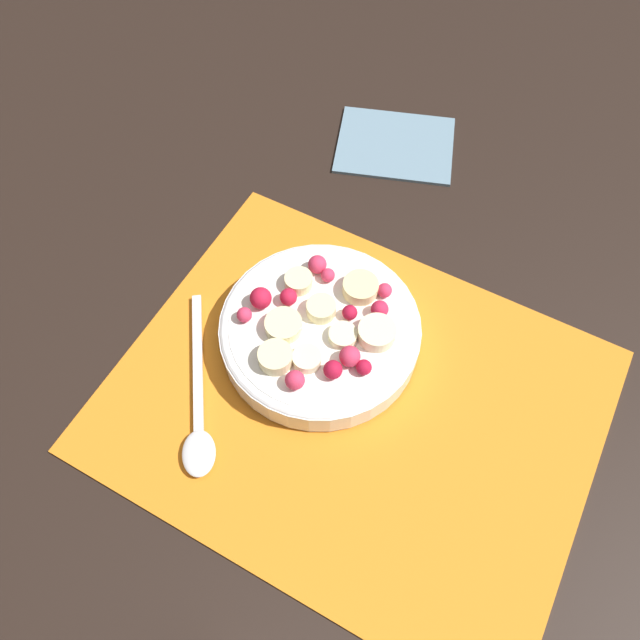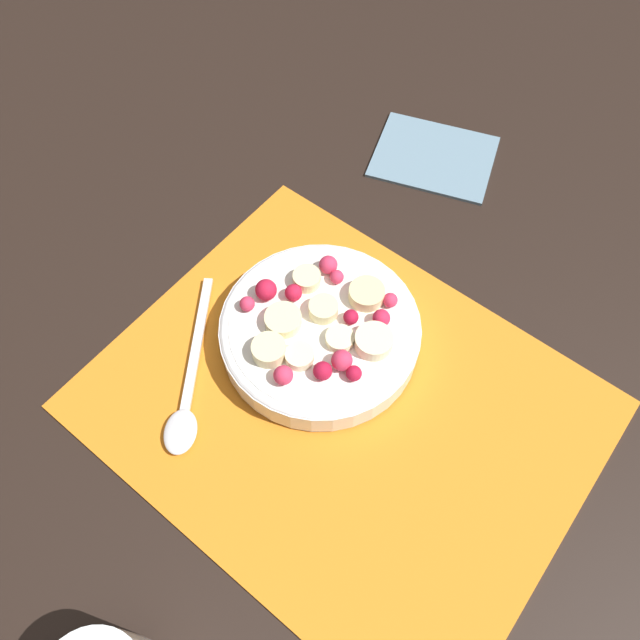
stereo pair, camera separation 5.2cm
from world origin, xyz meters
name	(u,v)px [view 1 (the left image)]	position (x,y,z in m)	size (l,w,h in m)	color
ground_plane	(354,401)	(0.00, 0.00, 0.00)	(3.00, 3.00, 0.00)	black
placemat	(354,400)	(0.00, 0.00, 0.00)	(0.44, 0.35, 0.01)	orange
fruit_bowl	(320,330)	(0.06, -0.04, 0.03)	(0.19, 0.19, 0.05)	white
spoon	(198,420)	(0.12, 0.09, 0.01)	(0.13, 0.17, 0.01)	silver
napkin	(395,144)	(0.11, -0.33, 0.00)	(0.17, 0.15, 0.01)	slate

